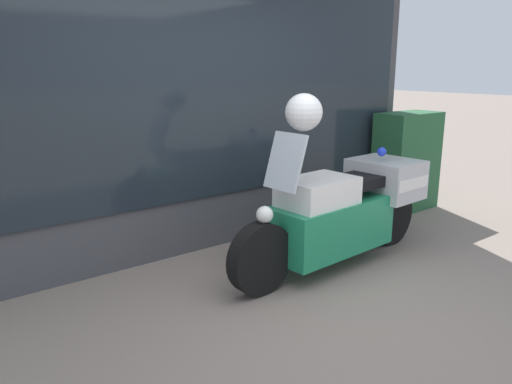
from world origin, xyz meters
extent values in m
plane|color=gray|center=(0.00, 0.00, 0.00)|extent=(60.00, 60.00, 0.00)
cube|color=#424247|center=(0.00, 2.00, 2.07)|extent=(6.22, 0.40, 4.14)
cube|color=#1E262D|center=(0.47, 1.79, 2.12)|extent=(4.99, 0.02, 3.14)
cube|color=slate|center=(0.43, 2.01, 0.28)|extent=(4.77, 0.30, 0.55)
cube|color=silver|center=(0.43, 2.15, 1.23)|extent=(4.77, 0.02, 1.41)
cube|color=beige|center=(0.43, 2.01, 1.93)|extent=(4.77, 0.30, 0.02)
cube|color=#B7B2A8|center=(-1.37, 2.01, 1.97)|extent=(0.18, 0.04, 0.06)
cube|color=navy|center=(-0.47, 2.01, 1.97)|extent=(0.18, 0.04, 0.06)
cube|color=#C68E19|center=(0.43, 2.01, 1.97)|extent=(0.18, 0.04, 0.06)
cube|color=#195623|center=(1.32, 2.01, 1.97)|extent=(0.18, 0.04, 0.06)
cube|color=black|center=(2.22, 2.01, 1.97)|extent=(0.18, 0.04, 0.06)
cube|color=#2866B7|center=(-0.69, 1.94, 0.69)|extent=(0.19, 0.02, 0.27)
cube|color=red|center=(1.54, 1.94, 0.69)|extent=(0.19, 0.04, 0.27)
cylinder|color=black|center=(-0.03, 0.65, 0.30)|extent=(0.61, 0.17, 0.60)
cylinder|color=black|center=(1.77, 0.75, 0.30)|extent=(0.61, 0.17, 0.60)
cube|color=#1E8456|center=(0.83, 0.70, 0.40)|extent=(1.25, 0.57, 0.47)
cube|color=white|center=(0.64, 0.69, 0.74)|extent=(0.69, 0.49, 0.27)
cube|color=black|center=(1.11, 0.71, 0.76)|extent=(0.73, 0.41, 0.10)
cube|color=#B7B7BC|center=(1.64, 0.74, 0.72)|extent=(0.57, 0.67, 0.38)
cube|color=white|center=(1.64, 0.74, 0.72)|extent=(0.52, 0.68, 0.11)
cube|color=#B2BCC6|center=(0.24, 0.67, 1.07)|extent=(0.19, 0.36, 0.46)
sphere|color=white|center=(0.01, 0.65, 0.66)|extent=(0.14, 0.14, 0.14)
sphere|color=blue|center=(1.55, 0.74, 1.00)|extent=(0.09, 0.09, 0.09)
cube|color=#235633|center=(3.01, 1.46, 0.62)|extent=(0.87, 0.45, 1.25)
sphere|color=white|center=(0.44, 0.68, 1.45)|extent=(0.31, 0.31, 0.31)
camera|label=1|loc=(-2.39, -2.30, 1.82)|focal=35.00mm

